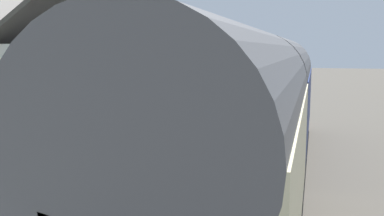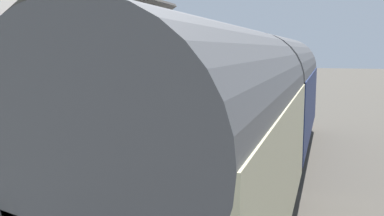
% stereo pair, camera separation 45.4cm
% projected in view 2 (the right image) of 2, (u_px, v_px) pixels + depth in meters
% --- Properties ---
extents(ground_plane, '(160.00, 160.00, 0.00)m').
position_uv_depth(ground_plane, '(218.00, 190.00, 11.94)').
color(ground_plane, '#4C473F').
extents(platform, '(32.00, 5.49, 0.92)m').
position_uv_depth(platform, '(98.00, 163.00, 13.00)').
color(platform, gray).
rests_on(platform, ground).
extents(platform_edge_coping, '(32.00, 0.36, 0.02)m').
position_uv_depth(platform_edge_coping, '(177.00, 154.00, 12.17)').
color(platform_edge_coping, beige).
rests_on(platform_edge_coping, platform).
extents(rail_near, '(52.00, 0.08, 0.14)m').
position_uv_depth(rail_near, '(277.00, 193.00, 11.44)').
color(rail_near, gray).
rests_on(rail_near, ground).
extents(rail_far, '(52.00, 0.08, 0.14)m').
position_uv_depth(rail_far, '(224.00, 188.00, 11.87)').
color(rail_far, gray).
rests_on(rail_far, ground).
extents(train, '(18.39, 2.73, 4.32)m').
position_uv_depth(train, '(257.00, 108.00, 12.19)').
color(train, black).
rests_on(train, ground).
extents(station_building, '(6.84, 4.25, 5.79)m').
position_uv_depth(station_building, '(69.00, 94.00, 12.46)').
color(station_building, white).
rests_on(station_building, platform).
extents(bench_mid_platform, '(1.41, 0.48, 0.88)m').
position_uv_depth(bench_mid_platform, '(204.00, 100.00, 20.95)').
color(bench_mid_platform, '#26727F').
rests_on(bench_mid_platform, platform).
extents(planter_bench_right, '(0.73, 0.32, 0.65)m').
position_uv_depth(planter_bench_right, '(39.00, 211.00, 7.11)').
color(planter_bench_right, black).
rests_on(planter_bench_right, platform).
extents(planter_bench_left, '(0.56, 0.56, 0.81)m').
position_uv_depth(planter_bench_left, '(224.00, 96.00, 23.66)').
color(planter_bench_left, black).
rests_on(planter_bench_left, platform).
extents(lamp_post_platform, '(0.32, 0.50, 3.48)m').
position_uv_depth(lamp_post_platform, '(200.00, 62.00, 17.26)').
color(lamp_post_platform, black).
rests_on(lamp_post_platform, platform).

